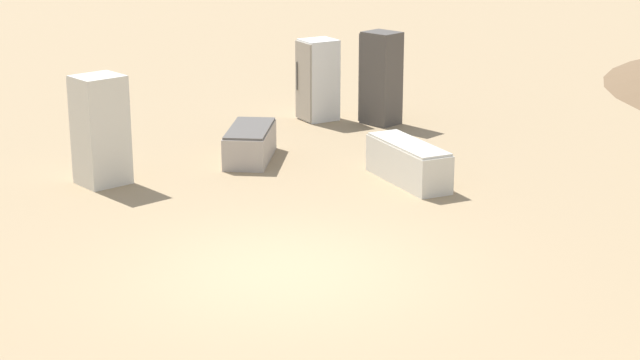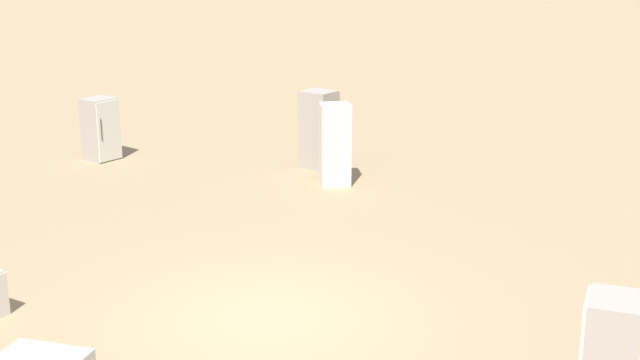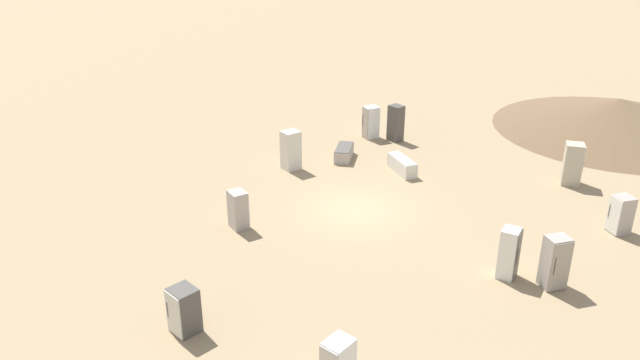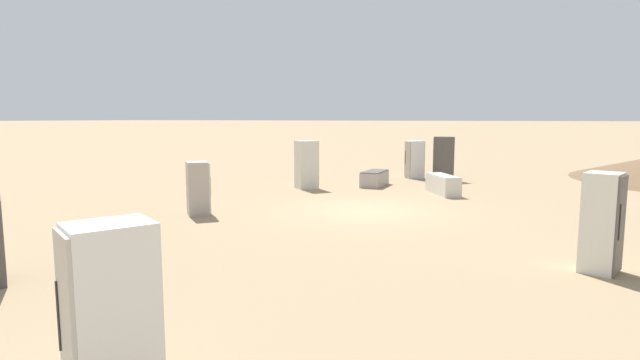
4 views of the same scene
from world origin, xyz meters
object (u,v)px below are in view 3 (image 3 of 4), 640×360
at_px(discarded_fridge_7, 371,122).
at_px(discarded_fridge_11, 344,153).
at_px(discarded_fridge_8, 509,253).
at_px(discarded_fridge_9, 396,123).
at_px(discarded_fridge_10, 573,164).
at_px(discarded_fridge_0, 184,310).
at_px(discarded_fridge_2, 291,150).
at_px(discarded_fridge_5, 238,210).
at_px(discarded_fridge_3, 402,165).
at_px(discarded_fridge_4, 555,262).
at_px(discarded_fridge_6, 621,214).

height_order(discarded_fridge_7, discarded_fridge_11, discarded_fridge_7).
bearing_deg(discarded_fridge_8, discarded_fridge_9, -140.43).
relative_size(discarded_fridge_8, discarded_fridge_10, 0.94).
xyz_separation_m(discarded_fridge_0, discarded_fridge_9, (3.97, 17.54, 0.24)).
bearing_deg(discarded_fridge_2, discarded_fridge_0, -138.11).
height_order(discarded_fridge_5, discarded_fridge_9, discarded_fridge_9).
distance_m(discarded_fridge_7, discarded_fridge_11, 3.45).
distance_m(discarded_fridge_3, discarded_fridge_10, 7.53).
bearing_deg(discarded_fridge_2, discarded_fridge_10, -44.18).
bearing_deg(discarded_fridge_5, discarded_fridge_4, 37.09).
height_order(discarded_fridge_2, discarded_fridge_5, discarded_fridge_2).
height_order(discarded_fridge_6, discarded_fridge_9, discarded_fridge_9).
relative_size(discarded_fridge_7, discarded_fridge_8, 0.95).
relative_size(discarded_fridge_5, discarded_fridge_10, 0.80).
distance_m(discarded_fridge_0, discarded_fridge_6, 16.49).
distance_m(discarded_fridge_7, discarded_fridge_10, 10.45).
xyz_separation_m(discarded_fridge_8, discarded_fridge_11, (-7.43, 9.18, -0.59)).
bearing_deg(discarded_fridge_10, discarded_fridge_6, 17.85).
bearing_deg(discarded_fridge_0, discarded_fridge_7, -66.46).
relative_size(discarded_fridge_4, discarded_fridge_11, 1.05).
relative_size(discarded_fridge_4, discarded_fridge_5, 1.20).
xyz_separation_m(discarded_fridge_2, discarded_fridge_10, (12.65, 1.22, 0.02)).
relative_size(discarded_fridge_5, discarded_fridge_9, 0.79).
bearing_deg(discarded_fridge_6, discarded_fridge_0, 97.12).
height_order(discarded_fridge_3, discarded_fridge_6, discarded_fridge_6).
xyz_separation_m(discarded_fridge_0, discarded_fridge_11, (1.85, 14.39, -0.41)).
xyz_separation_m(discarded_fridge_5, discarded_fridge_8, (9.98, -1.25, 0.14)).
relative_size(discarded_fridge_3, discarded_fridge_5, 1.28).
xyz_separation_m(discarded_fridge_6, discarded_fridge_9, (-9.56, 8.11, 0.21)).
xyz_separation_m(discarded_fridge_8, discarded_fridge_9, (-5.30, 12.34, 0.07)).
relative_size(discarded_fridge_5, discarded_fridge_6, 1.01).
bearing_deg(discarded_fridge_9, discarded_fridge_3, -133.15).
bearing_deg(discarded_fridge_8, discarded_fridge_5, -80.81).
bearing_deg(discarded_fridge_3, discarded_fridge_7, 82.93).
height_order(discarded_fridge_4, discarded_fridge_11, discarded_fridge_4).
relative_size(discarded_fridge_8, discarded_fridge_11, 1.04).
bearing_deg(discarded_fridge_10, discarded_fridge_0, -39.64).
bearing_deg(discarded_fridge_4, discarded_fridge_5, -36.71).
distance_m(discarded_fridge_4, discarded_fridge_9, 14.28).
distance_m(discarded_fridge_4, discarded_fridge_6, 5.30).
bearing_deg(discarded_fridge_9, discarded_fridge_0, -157.34).
distance_m(discarded_fridge_2, discarded_fridge_5, 6.13).
bearing_deg(discarded_fridge_2, discarded_fridge_3, -40.89).
relative_size(discarded_fridge_0, discarded_fridge_2, 0.77).
xyz_separation_m(discarded_fridge_2, discarded_fridge_6, (13.87, -3.13, -0.19)).
distance_m(discarded_fridge_0, discarded_fridge_3, 14.21).
distance_m(discarded_fridge_0, discarded_fridge_8, 10.64).
bearing_deg(discarded_fridge_6, discarded_fridge_9, 21.93).
relative_size(discarded_fridge_2, discarded_fridge_11, 1.08).
distance_m(discarded_fridge_4, discarded_fridge_8, 1.44).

